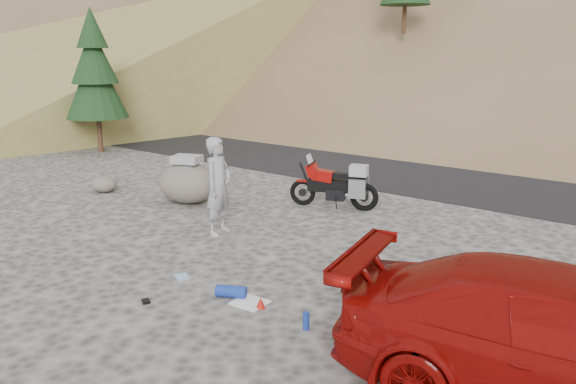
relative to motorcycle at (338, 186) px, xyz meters
name	(u,v)px	position (x,y,z in m)	size (l,w,h in m)	color
ground	(233,249)	(0.07, -3.53, -0.53)	(140.00, 140.00, 0.00)	#3C3A37
road	(439,171)	(0.07, 5.47, -0.53)	(120.00, 7.00, 0.05)	black
conifer_verge	(95,70)	(-10.93, 0.97, 2.36)	(2.20, 2.20, 5.04)	#3A2515
motorcycle	(338,186)	(0.00, 0.00, 0.00)	(2.01, 1.03, 1.25)	black
man	(220,234)	(-0.78, -3.03, -0.53)	(0.71, 0.46, 1.94)	#98979D
boulder	(188,182)	(-3.09, -1.80, -0.03)	(1.68, 1.50, 1.15)	#514C46
small_rock	(104,184)	(-5.58, -2.46, -0.33)	(0.84, 0.79, 0.42)	#514C46
gear_white_cloth	(250,302)	(1.84, -5.02, -0.53)	(0.48, 0.42, 0.02)	white
gear_blue_mat	(231,292)	(1.49, -5.05, -0.44)	(0.18, 0.18, 0.45)	navy
gear_bottle	(306,321)	(2.95, -5.15, -0.42)	(0.09, 0.09, 0.24)	navy
gear_funnel	(261,303)	(2.08, -5.05, -0.45)	(0.13, 0.13, 0.17)	#B4170C
gear_glove_a	(146,301)	(0.65, -5.95, -0.51)	(0.14, 0.10, 0.04)	black
gear_blue_cloth	(182,277)	(0.34, -4.99, -0.53)	(0.27, 0.20, 0.01)	#93AEE4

